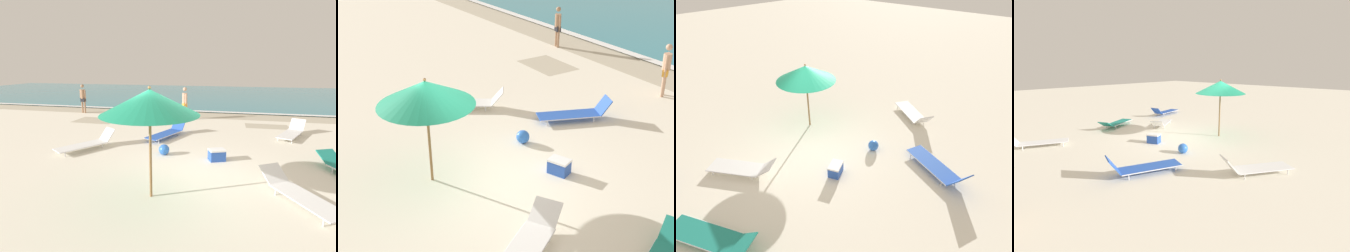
{
  "view_description": "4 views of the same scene",
  "coord_description": "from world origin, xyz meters",
  "views": [
    {
      "loc": [
        0.88,
        -6.26,
        2.94
      ],
      "look_at": [
        -0.91,
        1.52,
        1.06
      ],
      "focal_mm": 28.0,
      "sensor_mm": 36.0,
      "label": 1
    },
    {
      "loc": [
        8.01,
        -4.56,
        5.87
      ],
      "look_at": [
        -0.47,
        0.85,
        1.0
      ],
      "focal_mm": 50.0,
      "sensor_mm": 36.0,
      "label": 2
    },
    {
      "loc": [
        4.93,
        5.8,
        5.65
      ],
      "look_at": [
        -0.69,
        0.82,
        0.76
      ],
      "focal_mm": 28.0,
      "sensor_mm": 36.0,
      "label": 3
    },
    {
      "loc": [
        -7.17,
        8.43,
        3.1
      ],
      "look_at": [
        -0.68,
        1.37,
        0.86
      ],
      "focal_mm": 28.0,
      "sensor_mm": 36.0,
      "label": 4
    }
  ],
  "objects": [
    {
      "name": "ground_plane",
      "position": [
        0.0,
        0.01,
        -0.08
      ],
      "size": [
        60.0,
        60.0,
        0.16
      ],
      "color": "silver"
    },
    {
      "name": "beach_umbrella",
      "position": [
        -0.73,
        -1.02,
        2.17
      ],
      "size": [
        2.15,
        2.15,
        2.51
      ],
      "color": "olive",
      "rests_on": "ground_plane"
    },
    {
      "name": "sun_lounger_under_umbrella",
      "position": [
        2.49,
        -0.53,
        0.21
      ],
      "size": [
        1.61,
        2.1,
        0.51
      ],
      "rotation": [
        0.0,
        0.0,
        0.55
      ],
      "color": "white",
      "rests_on": "ground_plane"
    },
    {
      "name": "sun_lounger_beside_umbrella",
      "position": [
        -3.92,
        1.76,
        0.22
      ],
      "size": [
        1.66,
        2.1,
        0.61
      ],
      "rotation": [
        0.0,
        0.0,
        -0.58
      ],
      "color": "white",
      "rests_on": "ground_plane"
    },
    {
      "name": "sun_lounger_mid_beach_solo",
      "position": [
        -1.49,
        3.93,
        0.22
      ],
      "size": [
        1.38,
        2.22,
        0.63
      ],
      "rotation": [
        0.0,
        0.0,
        -0.39
      ],
      "color": "blue",
      "rests_on": "ground_plane"
    },
    {
      "name": "beachgoer_wading_adult",
      "position": [
        -1.39,
        7.61,
        1.0
      ],
      "size": [
        0.32,
        0.39,
        1.76
      ],
      "rotation": [
        0.0,
        0.0,
        5.3
      ],
      "color": "tan",
      "rests_on": "ground_plane"
    },
    {
      "name": "beachgoer_shoreline_child",
      "position": [
        -7.83,
        8.23,
        1.0
      ],
      "size": [
        0.44,
        0.27,
        1.76
      ],
      "rotation": [
        0.0,
        0.0,
        2.92
      ],
      "color": "#A37A5B",
      "rests_on": "ground_plane"
    },
    {
      "name": "beach_ball",
      "position": [
        -1.11,
        1.8,
        0.18
      ],
      "size": [
        0.36,
        0.36,
        0.36
      ],
      "color": "blue",
      "rests_on": "ground_plane"
    },
    {
      "name": "cooler_box",
      "position": [
        0.63,
        1.65,
        0.19
      ],
      "size": [
        0.6,
        0.52,
        0.37
      ],
      "rotation": [
        0.0,
        0.0,
        0.39
      ],
      "color": "blue",
      "rests_on": "ground_plane"
    }
  ]
}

